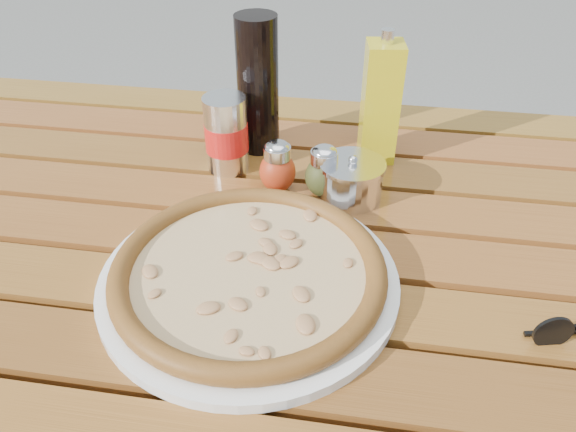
# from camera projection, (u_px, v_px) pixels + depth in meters

# --- Properties ---
(table) EXTENTS (1.40, 0.90, 0.75)m
(table) POSITION_uv_depth(u_px,v_px,m) (286.00, 285.00, 0.79)
(table) COLOR #381D0C
(table) RESTS_ON ground
(plate) EXTENTS (0.37, 0.37, 0.01)m
(plate) POSITION_uv_depth(u_px,v_px,m) (249.00, 280.00, 0.68)
(plate) COLOR white
(plate) RESTS_ON table
(pizza) EXTENTS (0.33, 0.33, 0.03)m
(pizza) POSITION_uv_depth(u_px,v_px,m) (249.00, 270.00, 0.67)
(pizza) COLOR beige
(pizza) RESTS_ON plate
(pepper_shaker) EXTENTS (0.06, 0.06, 0.08)m
(pepper_shaker) POSITION_uv_depth(u_px,v_px,m) (277.00, 167.00, 0.83)
(pepper_shaker) COLOR #B83415
(pepper_shaker) RESTS_ON table
(oregano_shaker) EXTENTS (0.06, 0.06, 0.08)m
(oregano_shaker) POSITION_uv_depth(u_px,v_px,m) (324.00, 172.00, 0.82)
(oregano_shaker) COLOR #3F431A
(oregano_shaker) RESTS_ON table
(dark_bottle) EXTENTS (0.08, 0.08, 0.22)m
(dark_bottle) POSITION_uv_depth(u_px,v_px,m) (258.00, 85.00, 0.89)
(dark_bottle) COLOR black
(dark_bottle) RESTS_ON table
(soda_can) EXTENTS (0.08, 0.08, 0.12)m
(soda_can) POSITION_uv_depth(u_px,v_px,m) (226.00, 135.00, 0.86)
(soda_can) COLOR silver
(soda_can) RESTS_ON table
(olive_oil_cruet) EXTENTS (0.06, 0.06, 0.21)m
(olive_oil_cruet) POSITION_uv_depth(u_px,v_px,m) (380.00, 103.00, 0.87)
(olive_oil_cruet) COLOR gold
(olive_oil_cruet) RESTS_ON table
(parmesan_tin) EXTENTS (0.13, 0.13, 0.07)m
(parmesan_tin) POSITION_uv_depth(u_px,v_px,m) (351.00, 180.00, 0.81)
(parmesan_tin) COLOR silver
(parmesan_tin) RESTS_ON table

